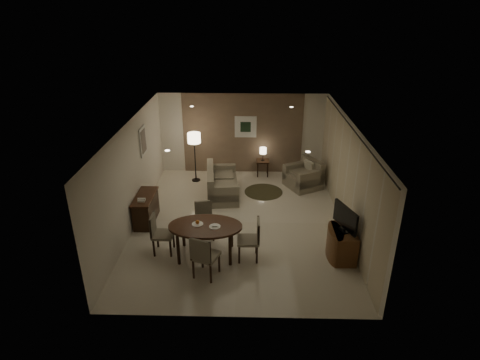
{
  "coord_description": "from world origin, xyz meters",
  "views": [
    {
      "loc": [
        0.25,
        -9.28,
        5.45
      ],
      "look_at": [
        0.0,
        0.2,
        1.15
      ],
      "focal_mm": 30.0,
      "sensor_mm": 36.0,
      "label": 1
    }
  ],
  "objects_px": {
    "chair_left": "(163,234)",
    "armchair": "(303,174)",
    "chair_near": "(206,255)",
    "dining_table": "(206,240)",
    "tv_cabinet": "(343,244)",
    "side_table": "(263,168)",
    "console_desk": "(146,209)",
    "chair_right": "(248,240)",
    "chair_far": "(205,222)",
    "sofa": "(222,182)",
    "floor_lamp": "(195,157)"
  },
  "relations": [
    {
      "from": "chair_left",
      "to": "sofa",
      "type": "bearing_deg",
      "value": -20.51
    },
    {
      "from": "console_desk",
      "to": "chair_near",
      "type": "distance_m",
      "value": 2.91
    },
    {
      "from": "dining_table",
      "to": "armchair",
      "type": "xyz_separation_m",
      "value": [
        2.67,
        3.77,
        0.04
      ]
    },
    {
      "from": "chair_far",
      "to": "side_table",
      "type": "height_order",
      "value": "chair_far"
    },
    {
      "from": "chair_right",
      "to": "dining_table",
      "type": "bearing_deg",
      "value": -97.08
    },
    {
      "from": "console_desk",
      "to": "floor_lamp",
      "type": "distance_m",
      "value": 2.88
    },
    {
      "from": "chair_far",
      "to": "chair_right",
      "type": "height_order",
      "value": "chair_right"
    },
    {
      "from": "console_desk",
      "to": "chair_right",
      "type": "distance_m",
      "value": 3.16
    },
    {
      "from": "chair_right",
      "to": "side_table",
      "type": "distance_m",
      "value": 4.8
    },
    {
      "from": "chair_near",
      "to": "chair_far",
      "type": "bearing_deg",
      "value": -61.5
    },
    {
      "from": "dining_table",
      "to": "sofa",
      "type": "bearing_deg",
      "value": 86.87
    },
    {
      "from": "console_desk",
      "to": "dining_table",
      "type": "distance_m",
      "value": 2.31
    },
    {
      "from": "chair_left",
      "to": "side_table",
      "type": "xyz_separation_m",
      "value": [
        2.42,
        4.57,
        -0.22
      ]
    },
    {
      "from": "chair_left",
      "to": "tv_cabinet",
      "type": "bearing_deg",
      "value": -90.82
    },
    {
      "from": "sofa",
      "to": "chair_near",
      "type": "bearing_deg",
      "value": 172.97
    },
    {
      "from": "tv_cabinet",
      "to": "sofa",
      "type": "xyz_separation_m",
      "value": [
        -2.97,
        3.15,
        0.07
      ]
    },
    {
      "from": "chair_near",
      "to": "armchair",
      "type": "relative_size",
      "value": 1.04
    },
    {
      "from": "chair_right",
      "to": "floor_lamp",
      "type": "height_order",
      "value": "floor_lamp"
    },
    {
      "from": "sofa",
      "to": "chair_left",
      "type": "bearing_deg",
      "value": 153.28
    },
    {
      "from": "tv_cabinet",
      "to": "armchair",
      "type": "xyz_separation_m",
      "value": [
        -0.47,
        3.77,
        0.08
      ]
    },
    {
      "from": "tv_cabinet",
      "to": "chair_near",
      "type": "relative_size",
      "value": 0.88
    },
    {
      "from": "tv_cabinet",
      "to": "armchair",
      "type": "bearing_deg",
      "value": 97.09
    },
    {
      "from": "chair_left",
      "to": "console_desk",
      "type": "bearing_deg",
      "value": 28.52
    },
    {
      "from": "dining_table",
      "to": "chair_right",
      "type": "bearing_deg",
      "value": -6.1
    },
    {
      "from": "tv_cabinet",
      "to": "floor_lamp",
      "type": "bearing_deg",
      "value": 133.14
    },
    {
      "from": "chair_left",
      "to": "floor_lamp",
      "type": "xyz_separation_m",
      "value": [
        0.23,
        4.08,
        0.33
      ]
    },
    {
      "from": "console_desk",
      "to": "armchair",
      "type": "distance_m",
      "value": 4.97
    },
    {
      "from": "chair_left",
      "to": "chair_right",
      "type": "distance_m",
      "value": 1.98
    },
    {
      "from": "tv_cabinet",
      "to": "side_table",
      "type": "bearing_deg",
      "value": 110.2
    },
    {
      "from": "tv_cabinet",
      "to": "dining_table",
      "type": "bearing_deg",
      "value": -179.85
    },
    {
      "from": "armchair",
      "to": "chair_near",
      "type": "bearing_deg",
      "value": -58.0
    },
    {
      "from": "chair_near",
      "to": "sofa",
      "type": "distance_m",
      "value": 3.91
    },
    {
      "from": "sofa",
      "to": "side_table",
      "type": "relative_size",
      "value": 3.39
    },
    {
      "from": "dining_table",
      "to": "floor_lamp",
      "type": "bearing_deg",
      "value": 100.43
    },
    {
      "from": "chair_near",
      "to": "armchair",
      "type": "height_order",
      "value": "chair_near"
    },
    {
      "from": "chair_far",
      "to": "dining_table",
      "type": "bearing_deg",
      "value": -94.89
    },
    {
      "from": "chair_near",
      "to": "floor_lamp",
      "type": "height_order",
      "value": "floor_lamp"
    },
    {
      "from": "chair_near",
      "to": "dining_table",
      "type": "bearing_deg",
      "value": -62.19
    },
    {
      "from": "chair_right",
      "to": "sofa",
      "type": "relative_size",
      "value": 0.55
    },
    {
      "from": "dining_table",
      "to": "chair_left",
      "type": "bearing_deg",
      "value": 174.25
    },
    {
      "from": "chair_left",
      "to": "armchair",
      "type": "relative_size",
      "value": 0.98
    },
    {
      "from": "chair_left",
      "to": "side_table",
      "type": "bearing_deg",
      "value": -27.47
    },
    {
      "from": "tv_cabinet",
      "to": "dining_table",
      "type": "relative_size",
      "value": 0.54
    },
    {
      "from": "armchair",
      "to": "side_table",
      "type": "height_order",
      "value": "armchair"
    },
    {
      "from": "sofa",
      "to": "armchair",
      "type": "bearing_deg",
      "value": -81.93
    },
    {
      "from": "chair_far",
      "to": "chair_left",
      "type": "bearing_deg",
      "value": -157.52
    },
    {
      "from": "tv_cabinet",
      "to": "chair_far",
      "type": "xyz_separation_m",
      "value": [
        -3.24,
        0.73,
        0.11
      ]
    },
    {
      "from": "chair_left",
      "to": "side_table",
      "type": "relative_size",
      "value": 1.81
    },
    {
      "from": "chair_near",
      "to": "chair_right",
      "type": "distance_m",
      "value": 1.09
    },
    {
      "from": "chair_left",
      "to": "armchair",
      "type": "bearing_deg",
      "value": -44.52
    }
  ]
}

